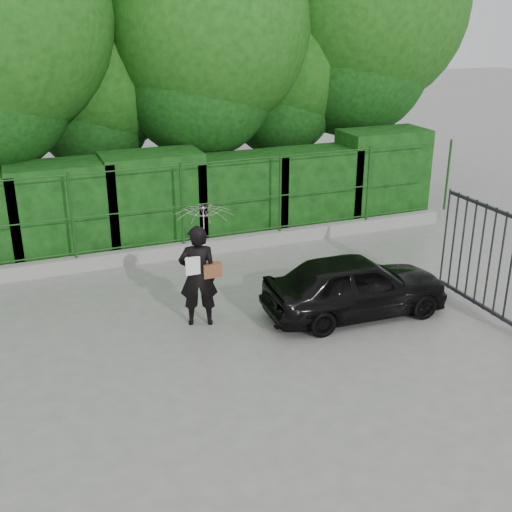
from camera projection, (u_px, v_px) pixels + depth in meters
name	position (u px, v px, depth m)	size (l,w,h in m)	color
ground	(237.00, 355.00, 10.15)	(80.00, 80.00, 0.00)	gray
kerb	(166.00, 252.00, 13.99)	(14.00, 0.25, 0.30)	#9E9E99
fence	(174.00, 205.00, 13.69)	(14.13, 0.06, 1.80)	#184315
hedge	(151.00, 201.00, 14.52)	(14.20, 1.20, 2.27)	black
trees	(170.00, 30.00, 15.56)	(17.10, 6.15, 8.08)	black
gate	(510.00, 262.00, 10.67)	(0.22, 2.33, 2.36)	#25252B
woman	(202.00, 248.00, 10.75)	(1.01, 0.99, 2.12)	black
car	(355.00, 285.00, 11.32)	(1.33, 3.30, 1.12)	black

